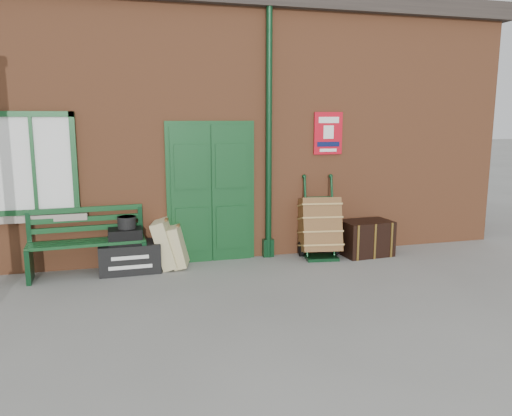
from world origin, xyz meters
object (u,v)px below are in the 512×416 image
object	(u,v)px
porter_trolley	(320,226)
houdini_trunk	(130,257)
bench	(87,240)
dark_trunk	(366,238)

from	to	relation	value
porter_trolley	houdini_trunk	bearing A→B (deg)	-170.68
bench	dark_trunk	size ratio (longest dim) A/B	2.06
dark_trunk	porter_trolley	bearing A→B (deg)	167.13
porter_trolley	dark_trunk	xyz separation A→B (m)	(0.81, -0.12, -0.22)
houdini_trunk	porter_trolley	distance (m)	3.11
bench	houdini_trunk	bearing A→B (deg)	-9.07
bench	dark_trunk	distance (m)	4.51
houdini_trunk	porter_trolley	xyz separation A→B (m)	(3.10, 0.05, 0.29)
bench	porter_trolley	distance (m)	3.70
porter_trolley	dark_trunk	world-z (taller)	porter_trolley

